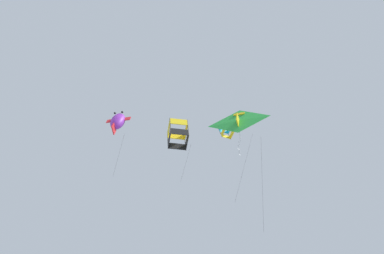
{
  "coord_description": "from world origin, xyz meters",
  "views": [
    {
      "loc": [
        22.63,
        -15.89,
        12.85
      ],
      "look_at": [
        -2.63,
        0.54,
        34.21
      ],
      "focal_mm": 49.2,
      "sensor_mm": 36.0,
      "label": 1
    }
  ],
  "objects_px": {
    "kite_box_near_left": "(227,130)",
    "kite_box_near_right": "(178,134)",
    "kite_delta_highest": "(239,121)",
    "kite_fish_mid_left": "(118,121)"
  },
  "relations": [
    {
      "from": "kite_delta_highest",
      "to": "kite_box_near_left",
      "type": "bearing_deg",
      "value": -69.26
    },
    {
      "from": "kite_delta_highest",
      "to": "kite_box_near_right",
      "type": "relative_size",
      "value": 1.61
    },
    {
      "from": "kite_fish_mid_left",
      "to": "kite_box_near_right",
      "type": "bearing_deg",
      "value": -116.2
    },
    {
      "from": "kite_delta_highest",
      "to": "kite_box_near_right",
      "type": "bearing_deg",
      "value": -26.36
    },
    {
      "from": "kite_box_near_left",
      "to": "kite_fish_mid_left",
      "type": "relative_size",
      "value": 1.41
    },
    {
      "from": "kite_box_near_left",
      "to": "kite_box_near_right",
      "type": "distance_m",
      "value": 4.53
    },
    {
      "from": "kite_box_near_left",
      "to": "kite_delta_highest",
      "type": "xyz_separation_m",
      "value": [
        5.07,
        -2.9,
        -3.32
      ]
    },
    {
      "from": "kite_box_near_left",
      "to": "kite_delta_highest",
      "type": "bearing_deg",
      "value": 68.22
    },
    {
      "from": "kite_box_near_right",
      "to": "kite_fish_mid_left",
      "type": "height_order",
      "value": "kite_box_near_right"
    },
    {
      "from": "kite_delta_highest",
      "to": "kite_fish_mid_left",
      "type": "xyz_separation_m",
      "value": [
        -3.65,
        -6.94,
        -0.57
      ]
    }
  ]
}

